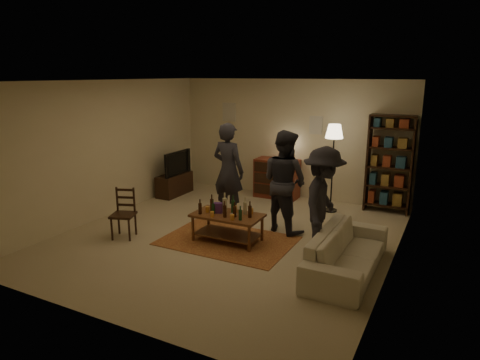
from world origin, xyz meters
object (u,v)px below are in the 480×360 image
Objects in this scene: person_right at (284,181)px; coffee_table at (227,218)px; person_by_sofa at (323,203)px; dresser at (277,177)px; tv_stand at (174,179)px; bookshelf at (389,163)px; floor_lamp at (334,138)px; person_left at (228,171)px; dining_chair at (124,211)px; sofa at (347,252)px.

coffee_table is at bearing 75.97° from person_right.
dresser is at bearing 29.14° from person_by_sofa.
tv_stand reaches higher than coffee_table.
dresser reaches higher than tv_stand.
coffee_table is 1.26m from person_right.
floor_lamp is at bearing -153.66° from bookshelf.
tv_stand is 0.56× the size of person_left.
tv_stand reaches higher than dining_chair.
bookshelf is at bearing 26.34° from floor_lamp.
person_by_sofa is at bearing -7.33° from dining_chair.
dining_chair is 5.32m from bookshelf.
tv_stand is at bearing 2.77° from person_right.
floor_lamp is 2.45m from person_by_sofa.
floor_lamp is 2.25m from person_left.
dining_chair is at bearing -137.07° from bookshelf.
bookshelf is at bearing -0.82° from sofa.
floor_lamp is 0.98× the size of person_right.
sofa is (-0.05, -3.18, -0.73)m from bookshelf.
bookshelf reaches higher than sofa.
person_right is at bearing 51.40° from sofa.
floor_lamp is at bearing 20.37° from sofa.
person_by_sofa reaches higher than dining_chair.
person_right is (0.94, -1.96, 0.45)m from dresser.
floor_lamp is (2.84, 3.09, 1.09)m from dining_chair.
floor_lamp is (-1.04, -0.51, 0.52)m from bookshelf.
person_right reaches higher than dining_chair.
person_right is at bearing -18.06° from tv_stand.
bookshelf is 3.26m from sofa.
bookshelf reaches higher than person_by_sofa.
floor_lamp is 0.88× the size of sofa.
bookshelf is (2.44, 0.07, 0.56)m from dresser.
bookshelf is 1.09× the size of person_right.
person_by_sofa is (2.22, -1.01, -0.08)m from person_left.
person_left reaches higher than dining_chair.
person_right is (-1.50, -2.02, -0.11)m from bookshelf.
dresser is 1.82m from floor_lamp.
coffee_table is 0.63× the size of person_left.
person_left is 1.29m from person_right.
floor_lamp is at bearing 6.60° from person_by_sofa.
bookshelf is at bearing 11.80° from tv_stand.
dining_chair is 3.82m from dresser.
dining_chair is 2.16m from person_left.
person_right is at bearing 12.95° from dining_chair.
dining_chair is at bearing -72.70° from tv_stand.
dresser is 2.22m from person_right.
bookshelf is 2.87m from person_by_sofa.
coffee_table is at bearing -38.08° from tv_stand.
tv_stand is 2.43m from dresser.
person_right reaches higher than tv_stand.
coffee_table reaches higher than sofa.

